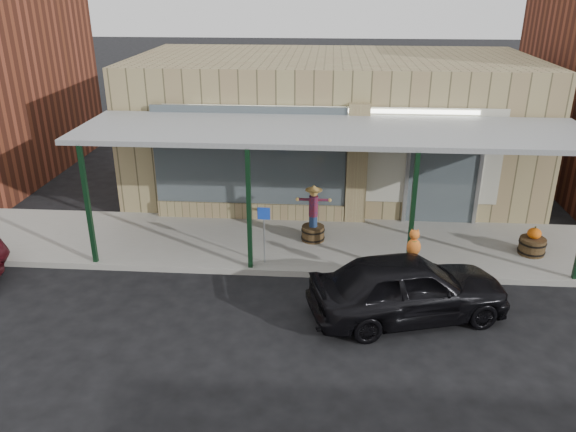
# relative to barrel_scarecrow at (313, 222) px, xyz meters

# --- Properties ---
(ground) EXTENTS (120.00, 120.00, 0.00)m
(ground) POSITION_rel_barrel_scarecrow_xyz_m (0.40, -3.72, -0.65)
(ground) COLOR black
(ground) RESTS_ON ground
(sidewalk) EXTENTS (40.00, 3.20, 0.15)m
(sidewalk) POSITION_rel_barrel_scarecrow_xyz_m (0.40, -0.12, -0.58)
(sidewalk) COLOR gray
(sidewalk) RESTS_ON ground
(storefront) EXTENTS (12.00, 6.25, 4.20)m
(storefront) POSITION_rel_barrel_scarecrow_xyz_m (0.40, 4.44, 1.44)
(storefront) COLOR #95865B
(storefront) RESTS_ON ground
(awning) EXTENTS (12.00, 3.00, 3.04)m
(awning) POSITION_rel_barrel_scarecrow_xyz_m (0.40, -0.16, 2.36)
(awning) COLOR gray
(awning) RESTS_ON ground
(block_buildings_near) EXTENTS (61.00, 8.00, 8.00)m
(block_buildings_near) POSITION_rel_barrel_scarecrow_xyz_m (2.41, 5.48, 3.11)
(block_buildings_near) COLOR brown
(block_buildings_near) RESTS_ON ground
(barrel_scarecrow) EXTENTS (0.91, 0.61, 1.49)m
(barrel_scarecrow) POSITION_rel_barrel_scarecrow_xyz_m (0.00, 0.00, 0.00)
(barrel_scarecrow) COLOR #4F3A1F
(barrel_scarecrow) RESTS_ON sidewalk
(barrel_pumpkin) EXTENTS (0.65, 0.65, 0.73)m
(barrel_pumpkin) POSITION_rel_barrel_scarecrow_xyz_m (5.33, -0.39, -0.25)
(barrel_pumpkin) COLOR #4F3A1F
(barrel_pumpkin) RESTS_ON sidewalk
(handicap_sign) EXTENTS (0.29, 0.04, 1.39)m
(handicap_sign) POSITION_rel_barrel_scarecrow_xyz_m (-1.10, -1.32, 0.39)
(handicap_sign) COLOR gray
(handicap_sign) RESTS_ON sidewalk
(parked_sedan) EXTENTS (4.24, 2.59, 1.55)m
(parked_sedan) POSITION_rel_barrel_scarecrow_xyz_m (2.00, -3.17, 0.02)
(parked_sedan) COLOR black
(parked_sedan) RESTS_ON ground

